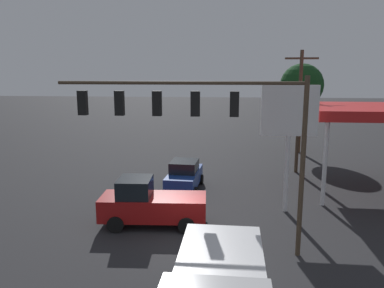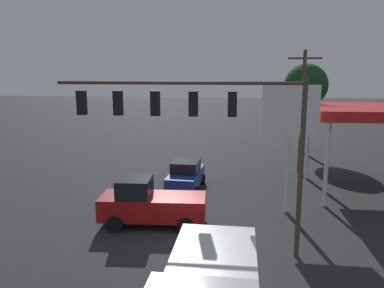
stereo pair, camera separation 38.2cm
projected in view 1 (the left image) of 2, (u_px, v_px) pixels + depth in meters
The scene contains 7 objects.
ground_plane at pixel (188, 232), 17.85m from camera, with size 200.00×200.00×0.00m, color #262628.
traffic_signal_assembly at pixel (198, 117), 15.00m from camera, with size 10.03×0.43×7.40m.
utility_pole at pixel (299, 109), 27.75m from camera, with size 2.40×0.26×9.12m.
price_sign at pixel (289, 117), 19.65m from camera, with size 2.95×0.27×6.88m.
sedan_waiting at pixel (184, 176), 24.20m from camera, with size 2.28×4.50×1.93m.
pickup_parked at pixel (150, 204), 18.56m from camera, with size 5.31×2.50×2.40m.
street_tree at pixel (302, 86), 34.68m from camera, with size 3.97×3.97×8.35m.
Camera 1 is at (-1.84, 16.64, 7.50)m, focal length 35.00 mm.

